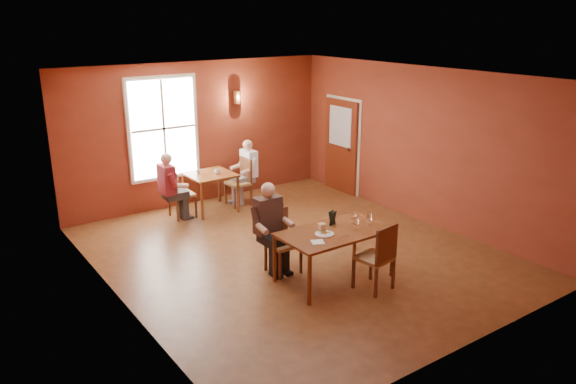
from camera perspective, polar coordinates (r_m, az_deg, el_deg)
ground at (r=9.68m, az=0.69°, el=-6.23°), size 6.00×7.00×0.01m
wall_back at (r=12.11m, az=-9.07°, el=5.92°), size 6.00×0.04×3.00m
wall_front at (r=6.80m, az=18.31°, el=-4.13°), size 6.00×0.04×3.00m
wall_left at (r=7.87m, az=-17.28°, el=-1.05°), size 0.04×7.00×3.00m
wall_right at (r=11.15m, az=13.37°, el=4.65°), size 0.04×7.00×3.00m
ceiling at (r=8.89m, az=0.76°, el=11.73°), size 6.00×7.00×0.04m
window at (r=11.70m, az=-12.54°, el=6.31°), size 1.36×0.10×1.96m
door at (r=12.80m, az=5.38°, el=4.64°), size 0.12×1.04×2.10m
wall_sconce at (r=12.32m, az=-5.22°, el=9.57°), size 0.16×0.16×0.28m
main_table at (r=8.66m, az=4.71°, el=-6.39°), size 1.69×0.95×0.79m
chair_diner_main at (r=8.82m, az=-0.49°, el=-5.15°), size 0.44×0.44×1.00m
diner_main at (r=8.72m, az=-0.38°, el=-4.06°), size 0.55×0.55×1.38m
chair_empty at (r=8.39m, az=8.75°, el=-6.46°), size 0.52×0.52×1.04m
plate_food at (r=8.35m, az=3.72°, el=-4.23°), size 0.35×0.35×0.04m
sandwich at (r=8.42m, az=3.45°, el=-3.72°), size 0.11×0.10×0.12m
goblet_a at (r=8.77m, az=6.63°, el=-2.61°), size 0.10×0.10×0.21m
goblet_b at (r=8.74m, az=8.23°, el=-2.75°), size 0.10×0.10×0.21m
goblet_c at (r=8.55m, az=6.93°, el=-3.19°), size 0.09×0.09×0.20m
menu_stand at (r=8.72m, az=4.54°, el=-2.64°), size 0.15×0.11×0.22m
knife at (r=8.28m, az=5.57°, el=-4.59°), size 0.22×0.03×0.00m
napkin at (r=8.08m, az=3.03°, el=-5.09°), size 0.24×0.24×0.01m
second_table at (r=11.70m, az=-7.83°, el=-0.02°), size 0.90×0.90×0.80m
chair_diner_white at (r=11.97m, az=-5.10°, el=1.00°), size 0.44×0.44×1.00m
diner_white at (r=11.94m, az=-4.99°, el=1.75°), size 0.53×0.53×1.32m
chair_diner_maroon at (r=11.41m, az=-10.74°, el=-0.11°), size 0.44×0.44×0.99m
diner_maroon at (r=11.35m, az=-10.93°, el=0.68°), size 0.53×0.53×1.33m
cup_a at (r=11.54m, az=-7.19°, el=2.07°), size 0.14×0.14×0.10m
cup_b at (r=11.61m, az=-9.09°, el=2.05°), size 0.10×0.10×0.09m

